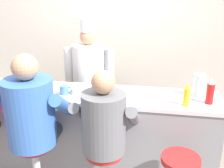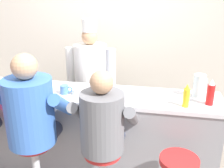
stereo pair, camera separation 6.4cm
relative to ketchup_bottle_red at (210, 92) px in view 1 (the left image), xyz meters
The scene contains 13 objects.
wall_back 1.82m from the ketchup_bottle_red, 130.08° to the left, with size 10.00×0.06×2.70m.
diner_counter 1.31m from the ketchup_bottle_red, behind, with size 2.64×0.55×0.98m.
ketchup_bottle_red is the anchor object (origin of this frame).
mustard_bottle_yellow 0.24m from the ketchup_bottle_red, 157.51° to the right, with size 0.06×0.06×0.22m.
hot_sauce_bottle_orange 0.98m from the ketchup_bottle_red, behind, with size 0.03×0.03×0.13m.
water_pitcher_clear 0.18m from the ketchup_bottle_red, 117.19° to the left, with size 0.13×0.11×0.23m.
breakfast_plate 1.86m from the ketchup_bottle_red, behind, with size 0.24×0.24×0.05m.
cereal_bowl 1.27m from the ketchup_bottle_red, behind, with size 0.14×0.14×0.06m.
coffee_mug_blue 1.41m from the ketchup_bottle_red, behind, with size 0.13×0.09×0.09m.
cup_stack_steel 1.03m from the ketchup_bottle_red, 165.81° to the left, with size 0.09×0.09×0.43m.
diner_seated_blue 1.63m from the ketchup_bottle_red, 165.14° to the right, with size 0.65×0.64×1.50m.
diner_seated_grey 1.03m from the ketchup_bottle_red, 155.21° to the right, with size 0.57×0.56×1.39m.
cook_in_whites_near 1.55m from the ketchup_bottle_red, 151.15° to the left, with size 0.65×0.41×1.66m.
Camera 1 is at (0.65, -2.15, 1.99)m, focal length 42.00 mm.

